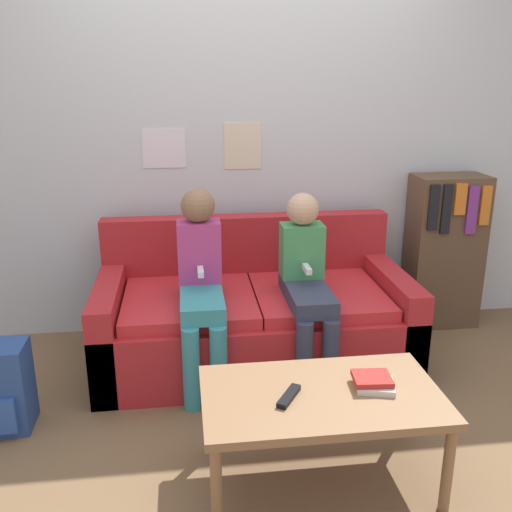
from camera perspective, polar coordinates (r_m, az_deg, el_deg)
ground_plane at (r=3.08m, az=1.09°, el=-14.98°), size 10.00×10.00×0.00m
wall_back at (r=3.72m, az=-1.40°, el=12.12°), size 8.00×0.06×2.60m
couch at (r=3.45m, az=-0.30°, el=-6.10°), size 1.81×0.91×0.81m
coffee_table at (r=2.44m, az=6.54°, el=-14.29°), size 0.98×0.58×0.42m
person_left at (r=3.12m, az=-5.55°, el=-2.23°), size 0.24×0.61×1.07m
person_right at (r=3.19m, az=5.06°, el=-2.17°), size 0.24×0.61×1.03m
tv_remote at (r=2.36m, az=3.24°, el=-13.83°), size 0.12×0.17×0.02m
book_stack at (r=2.47m, az=11.69°, el=-12.24°), size 0.18×0.17×0.05m
bookshelf at (r=4.06m, az=18.29°, el=0.50°), size 0.47×0.30×1.04m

